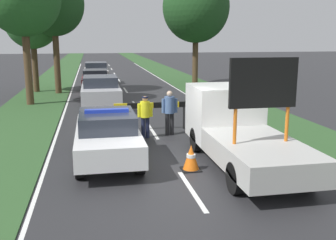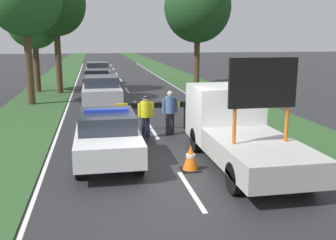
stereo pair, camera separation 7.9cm
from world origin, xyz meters
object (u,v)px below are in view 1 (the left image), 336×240
traffic_cone_near_police (191,158)px  roadside_tree_mid_right (32,21)px  queued_car_sedan_silver (101,91)px  roadside_tree_near_left (54,4)px  work_truck (237,127)px  roadside_tree_mid_left (196,7)px  police_car (107,135)px  queued_car_van_white (96,72)px  queued_car_wagon_maroon (95,81)px  traffic_cone_centre_front (237,129)px  road_barrier (153,107)px  police_officer (145,113)px  pedestrian_civilian (170,109)px

traffic_cone_near_police → roadside_tree_mid_right: 18.94m
queued_car_sedan_silver → roadside_tree_near_left: size_ratio=0.59×
work_truck → roadside_tree_mid_left: (3.60, 18.37, 4.72)m
roadside_tree_mid_left → queued_car_sedan_silver: bearing=-130.5°
roadside_tree_mid_right → work_truck: bearing=-65.0°
queued_car_sedan_silver → roadside_tree_mid_right: bearing=-59.6°
police_car → queued_car_van_white: size_ratio=1.08×
roadside_tree_near_left → roadside_tree_mid_right: 2.04m
queued_car_wagon_maroon → queued_car_van_white: bearing=-91.5°
traffic_cone_near_police → traffic_cone_centre_front: 4.06m
road_barrier → work_truck: bearing=-62.1°
traffic_cone_centre_front → queued_car_van_white: 18.89m
queued_car_wagon_maroon → roadside_tree_mid_right: (-3.89, 1.47, 3.85)m
work_truck → queued_car_wagon_maroon: work_truck is taller
road_barrier → queued_car_van_white: queued_car_van_white is taller
work_truck → roadside_tree_mid_right: (-7.84, 16.77, 3.64)m
queued_car_wagon_maroon → queued_car_van_white: (0.15, 5.56, 0.06)m
police_car → queued_car_wagon_maroon: (-0.17, 14.53, 0.03)m
police_officer → roadside_tree_near_left: 13.99m
police_officer → queued_car_wagon_maroon: 12.19m
pedestrian_civilian → traffic_cone_near_police: bearing=-106.5°
work_truck → pedestrian_civilian: 3.74m
queued_car_van_white → roadside_tree_mid_left: 9.21m
roadside_tree_mid_right → police_car: bearing=-75.7°
work_truck → queued_car_sedan_silver: bearing=-69.7°
road_barrier → pedestrian_civilian: (0.48, -0.88, 0.06)m
work_truck → road_barrier: size_ratio=1.84×
traffic_cone_centre_front → road_barrier: bearing=147.9°
work_truck → roadside_tree_mid_right: bearing=-65.6°
queued_car_van_white → roadside_tree_mid_right: size_ratio=0.66×
work_truck → traffic_cone_near_police: 1.77m
road_barrier → roadside_tree_mid_left: roadside_tree_mid_left is taller
queued_car_wagon_maroon → roadside_tree_mid_right: 5.67m
road_barrier → roadside_tree_mid_left: 15.77m
police_officer → pedestrian_civilian: (0.96, 0.27, 0.06)m
queued_car_van_white → queued_car_wagon_maroon: bearing=88.5°
police_car → police_officer: police_car is taller
traffic_cone_centre_front → roadside_tree_near_left: (-7.33, 13.16, 5.31)m
roadside_tree_near_left → pedestrian_civilian: bearing=-67.8°
road_barrier → traffic_cone_centre_front: 3.38m
road_barrier → traffic_cone_near_police: size_ratio=4.27×
roadside_tree_near_left → traffic_cone_centre_front: bearing=-60.9°
police_officer → police_car: bearing=73.6°
road_barrier → roadside_tree_near_left: (-4.51, 11.39, 4.70)m
police_car → queued_car_van_white: (-0.03, 20.09, 0.09)m
police_car → queued_car_sedan_silver: 9.00m
traffic_cone_centre_front → queued_car_wagon_maroon: size_ratio=0.16×
roadside_tree_near_left → work_truck: bearing=-68.1°
queued_car_wagon_maroon → roadside_tree_mid_right: roadside_tree_mid_right is taller
road_barrier → police_car: bearing=-113.2°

